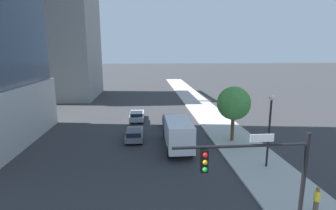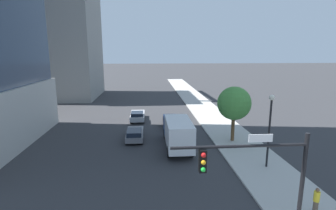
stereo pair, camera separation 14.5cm
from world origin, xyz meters
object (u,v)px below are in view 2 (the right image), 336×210
(car_black, at_px, (171,121))
(car_silver, at_px, (137,116))
(street_lamp, at_px, (270,121))
(box_truck, at_px, (178,131))
(pedestrian_yellow_shirt, at_px, (316,201))
(construction_building, at_px, (59,23))
(traffic_light_pole, at_px, (258,170))
(car_gray, at_px, (135,134))
(street_tree, at_px, (234,103))

(car_black, xyz_separation_m, car_silver, (-4.32, 3.05, 0.02))
(street_lamp, xyz_separation_m, box_truck, (-6.75, 5.09, -2.30))
(car_black, bearing_deg, pedestrian_yellow_shirt, -70.58)
(construction_building, distance_m, pedestrian_yellow_shirt, 52.52)
(traffic_light_pole, relative_size, street_lamp, 1.06)
(car_gray, bearing_deg, street_lamp, -35.20)
(car_black, xyz_separation_m, car_gray, (-4.32, -5.00, -0.01))
(car_silver, bearing_deg, car_gray, -90.00)
(traffic_light_pole, distance_m, pedestrian_yellow_shirt, 5.99)
(traffic_light_pole, height_order, box_truck, traffic_light_pole)
(traffic_light_pole, bearing_deg, street_lamp, 61.15)
(car_gray, height_order, box_truck, box_truck)
(construction_building, xyz_separation_m, street_tree, (26.33, -30.06, -10.74))
(street_tree, bearing_deg, car_gray, 172.51)
(car_silver, bearing_deg, street_tree, -42.31)
(car_silver, bearing_deg, box_truck, -68.14)
(street_lamp, bearing_deg, street_tree, 96.52)
(street_lamp, distance_m, box_truck, 8.76)
(street_lamp, height_order, street_tree, street_lamp)
(construction_building, relative_size, box_truck, 4.66)
(car_gray, bearing_deg, car_silver, 90.00)
(traffic_light_pole, distance_m, box_truck, 13.90)
(box_truck, relative_size, pedestrian_yellow_shirt, 4.77)
(car_gray, relative_size, car_silver, 0.92)
(street_lamp, xyz_separation_m, car_silver, (-11.08, 15.87, -3.33))
(construction_building, distance_m, car_black, 34.29)
(street_lamp, bearing_deg, car_gray, 144.80)
(street_lamp, distance_m, pedestrian_yellow_shirt, 7.01)
(pedestrian_yellow_shirt, bearing_deg, construction_building, 122.28)
(street_lamp, xyz_separation_m, car_black, (-6.75, 12.82, -3.35))
(construction_building, xyz_separation_m, traffic_light_pole, (22.41, -44.97, -10.80))
(box_truck, bearing_deg, street_lamp, -37.00)
(car_silver, bearing_deg, traffic_light_pole, -75.21)
(street_tree, relative_size, car_black, 1.42)
(street_tree, xyz_separation_m, car_silver, (-10.34, 9.41, -3.43))
(car_silver, distance_m, box_truck, 11.66)
(car_black, relative_size, car_gray, 0.92)
(street_tree, bearing_deg, car_silver, 137.69)
(construction_building, xyz_separation_m, car_silver, (15.99, -20.65, -14.18))
(car_silver, xyz_separation_m, box_truck, (4.32, -10.78, 1.02))
(traffic_light_pole, bearing_deg, box_truck, 98.80)
(construction_building, bearing_deg, box_truck, -57.13)
(traffic_light_pole, relative_size, car_black, 1.56)
(construction_building, relative_size, car_black, 8.83)
(traffic_light_pole, bearing_deg, car_gray, 111.54)
(construction_building, relative_size, street_lamp, 6.02)
(car_black, distance_m, pedestrian_yellow_shirt, 20.27)
(construction_building, bearing_deg, car_silver, -52.25)
(box_truck, distance_m, pedestrian_yellow_shirt, 13.25)
(street_lamp, relative_size, car_silver, 1.25)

